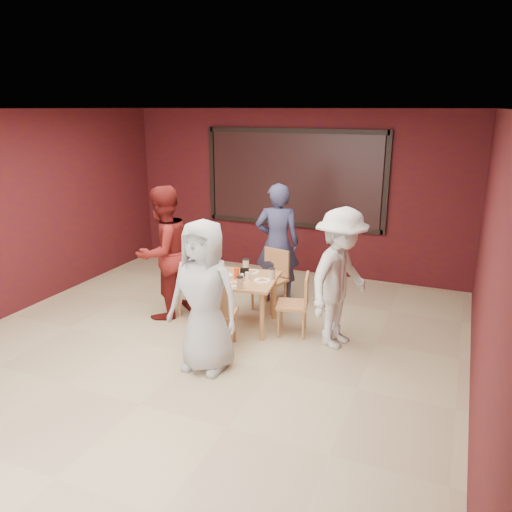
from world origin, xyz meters
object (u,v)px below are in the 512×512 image
at_px(diner_left, 164,253).
at_px(chair_left, 192,283).
at_px(diner_front, 204,296).
at_px(chair_front, 215,311).
at_px(diner_right, 340,279).
at_px(chair_right, 298,301).
at_px(chair_back, 272,276).
at_px(dining_table, 243,284).
at_px(diner_back, 277,243).

bearing_deg(diner_left, chair_left, 126.24).
bearing_deg(diner_front, chair_front, 102.29).
height_order(diner_left, diner_right, diner_left).
bearing_deg(diner_left, chair_front, 72.88).
distance_m(chair_right, diner_left, 1.95).
relative_size(chair_back, diner_left, 0.47).
distance_m(chair_back, chair_left, 1.16).
bearing_deg(chair_front, chair_right, 47.24).
bearing_deg(diner_right, diner_front, 149.06).
xyz_separation_m(chair_right, diner_left, (-1.89, -0.13, 0.46)).
relative_size(chair_right, diner_right, 0.47).
relative_size(dining_table, chair_right, 1.21).
bearing_deg(chair_front, diner_left, 148.91).
bearing_deg(chair_back, chair_left, -142.94).
bearing_deg(chair_front, diner_front, -78.34).
relative_size(chair_front, diner_left, 0.49).
distance_m(diner_left, diner_right, 2.44).
bearing_deg(dining_table, chair_left, 175.45).
bearing_deg(diner_front, diner_right, 43.88).
xyz_separation_m(chair_left, diner_right, (2.10, -0.09, 0.38)).
relative_size(diner_back, diner_right, 1.04).
bearing_deg(chair_front, chair_back, 85.30).
bearing_deg(chair_right, diner_right, -8.08).
xyz_separation_m(chair_back, diner_back, (-0.04, 0.30, 0.40)).
xyz_separation_m(chair_back, diner_front, (-0.04, -1.93, 0.37)).
bearing_deg(chair_left, diner_left, -157.73).
distance_m(dining_table, diner_left, 1.20).
distance_m(chair_right, diner_front, 1.45).
distance_m(chair_front, diner_back, 1.87).
distance_m(chair_left, diner_left, 0.57).
bearing_deg(chair_left, chair_front, -46.07).
bearing_deg(chair_front, chair_left, 133.93).
bearing_deg(diner_front, dining_table, 94.05).
bearing_deg(diner_right, dining_table, 104.63).
relative_size(dining_table, chair_left, 1.14).
distance_m(chair_front, diner_left, 1.39).
xyz_separation_m(dining_table, diner_back, (0.08, 1.06, 0.29)).
bearing_deg(diner_right, chair_front, 135.34).
xyz_separation_m(chair_right, diner_right, (0.55, -0.08, 0.40)).
xyz_separation_m(diner_left, diner_right, (2.44, 0.05, -0.06)).
relative_size(chair_front, diner_right, 0.52).
distance_m(chair_left, diner_back, 1.40).
bearing_deg(chair_back, diner_right, -33.84).
relative_size(chair_left, diner_back, 0.48).
relative_size(chair_right, diner_front, 0.47).
height_order(diner_back, diner_left, diner_left).
bearing_deg(chair_left, dining_table, -4.55).
bearing_deg(chair_back, diner_front, -91.22).
height_order(chair_front, chair_back, chair_front).
relative_size(chair_back, diner_front, 0.51).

